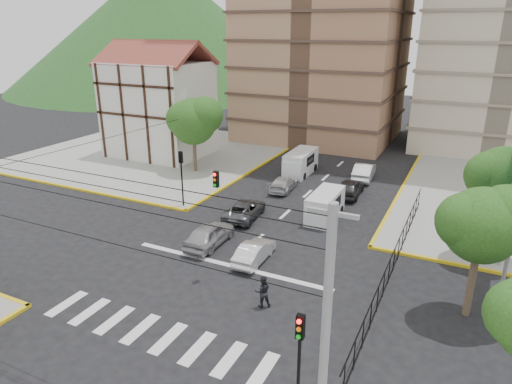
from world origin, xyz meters
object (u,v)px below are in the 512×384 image
Objects in this scene: car_silver_front_left at (209,234)px; van_left_lane at (300,164)px; van_right_lane at (324,207)px; car_white_front_right at (254,252)px; traffic_light_nw at (181,170)px; traffic_light_se at (299,351)px; pedestrian_crosswalk at (263,291)px.

van_left_lane is at bearing -90.82° from car_silver_front_left.
van_right_lane is 0.90× the size of van_left_lane.
van_right_lane is 9.08m from car_silver_front_left.
van_left_lane is 1.31× the size of car_white_front_right.
van_right_lane is (10.73, 2.51, -2.12)m from traffic_light_nw.
traffic_light_se reaches higher than van_right_lane.
van_left_lane is at bearing 120.12° from van_right_lane.
van_left_lane is at bearing -79.63° from car_white_front_right.
pedestrian_crosswalk is (0.68, -12.08, -0.13)m from van_right_lane.
car_silver_front_left is at bearing -90.48° from van_left_lane.
traffic_light_se is 18.88m from van_right_lane.
traffic_light_nw is at bearing -43.02° from car_silver_front_left.
car_silver_front_left is at bearing -12.59° from car_white_front_right.
traffic_light_nw is 15.06m from pedestrian_crosswalk.
car_silver_front_left is 2.57× the size of pedestrian_crosswalk.
traffic_light_nw is 0.88× the size of van_left_lane.
van_right_lane is at bearing 13.18° from traffic_light_nw.
van_left_lane reaches higher than car_silver_front_left.
traffic_light_nw is at bearing 135.00° from traffic_light_se.
van_right_lane is at bearing -121.06° from pedestrian_crosswalk.
traffic_light_se is 2.55× the size of pedestrian_crosswalk.
traffic_light_nw is at bearing -166.88° from van_right_lane.
van_left_lane is 16.74m from car_silver_front_left.
traffic_light_se is 7.68m from pedestrian_crosswalk.
pedestrian_crosswalk reaches higher than car_silver_front_left.
pedestrian_crosswalk is at bearing -39.99° from traffic_light_nw.
pedestrian_crosswalk is (2.47, -4.08, 0.23)m from car_white_front_right.
van_left_lane reaches higher than pedestrian_crosswalk.
car_white_front_right is (-1.80, -8.00, -0.36)m from van_right_lane.
traffic_light_se is 15.10m from car_silver_front_left.
van_left_lane is (-5.49, 9.44, 0.11)m from van_right_lane.
traffic_light_se is at bearing 90.54° from pedestrian_crosswalk.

